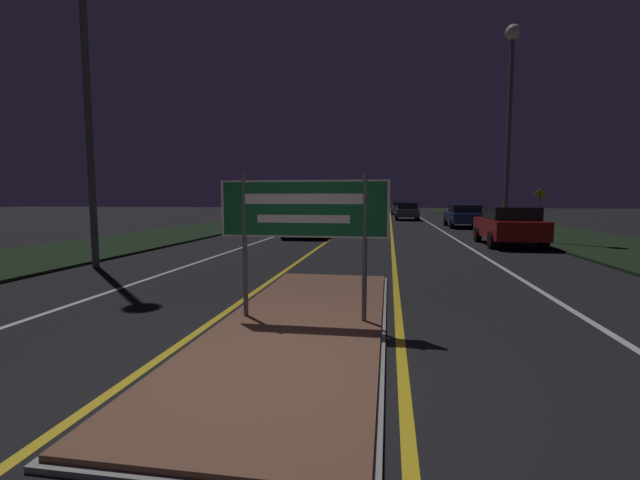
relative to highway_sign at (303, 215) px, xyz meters
The scene contains 18 objects.
ground_plane 2.53m from the highway_sign, 90.00° to the right, with size 160.00×160.00×0.00m, color black.
median_island 1.56m from the highway_sign, 90.00° to the left, with size 2.37×7.25×0.10m.
verge_left 20.44m from the highway_sign, 117.78° to the left, with size 5.00×100.00×0.08m.
verge_right 20.44m from the highway_sign, 62.22° to the left, with size 5.00×100.00×0.08m.
centre_line_yellow_left 23.13m from the highway_sign, 93.41° to the left, with size 0.12×70.00×0.01m.
centre_line_yellow_right 23.13m from the highway_sign, 86.59° to the left, with size 0.12×70.00×0.01m.
lane_line_white_left 23.47m from the highway_sign, 100.33° to the left, with size 0.12×70.00×0.01m.
lane_line_white_right 23.47m from the highway_sign, 79.67° to the left, with size 0.12×70.00×0.01m.
edge_line_white_left 24.19m from the highway_sign, 107.36° to the left, with size 0.10×70.00×0.01m.
edge_line_white_right 24.19m from the highway_sign, 72.64° to the left, with size 0.10×70.00×0.01m.
highway_sign is the anchor object (origin of this frame).
streetlight_right_near 15.70m from the highway_sign, 65.50° to the left, with size 0.63×0.63×9.04m.
car_receding_0 12.91m from the highway_sign, 63.18° to the left, with size 1.99×4.16×1.51m.
car_receding_1 22.94m from the highway_sign, 75.10° to the left, with size 2.03×4.56×1.41m.
car_receding_2 31.07m from the highway_sign, 84.95° to the left, with size 1.93×4.40×1.46m.
car_receding_3 43.24m from the highway_sign, 86.73° to the left, with size 1.94×4.33×1.42m.
car_approaching_0 14.50m from the highway_sign, 100.42° to the left, with size 2.01×4.17×1.38m.
warning_sign 19.37m from the highway_sign, 63.11° to the left, with size 0.60×0.06×2.26m.
Camera 1 is at (1.20, -4.00, 1.84)m, focal length 24.00 mm.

